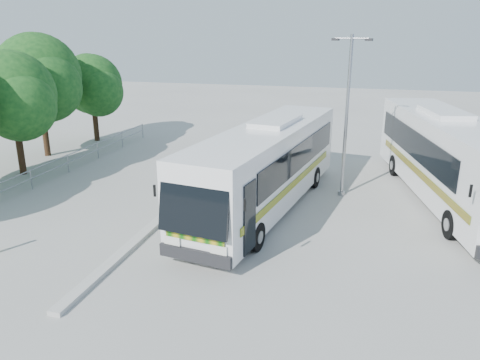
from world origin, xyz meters
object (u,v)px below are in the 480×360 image
(coach_main, at_px, (266,165))
(tree_far_d, at_px, (39,76))
(lamppost, at_px, (347,110))
(tree_far_c, at_px, (13,94))
(tree_far_e, at_px, (93,85))
(coach_adjacent, at_px, (449,157))

(coach_main, bearing_deg, tree_far_d, 169.43)
(coach_main, height_order, lamppost, lamppost)
(tree_far_c, relative_size, lamppost, 0.89)
(tree_far_c, relative_size, tree_far_e, 1.10)
(tree_far_c, distance_m, lamppost, 16.77)
(coach_adjacent, bearing_deg, tree_far_e, 150.99)
(coach_main, bearing_deg, tree_far_e, 154.37)
(tree_far_d, xyz_separation_m, lamppost, (17.93, -2.70, -0.81))
(tree_far_c, distance_m, coach_main, 13.93)
(tree_far_c, height_order, tree_far_d, tree_far_d)
(tree_far_d, height_order, coach_adjacent, tree_far_d)
(tree_far_e, bearing_deg, tree_far_d, -98.63)
(tree_far_d, height_order, lamppost, tree_far_d)
(tree_far_e, bearing_deg, coach_main, -34.62)
(tree_far_e, relative_size, lamppost, 0.82)
(tree_far_c, relative_size, coach_adjacent, 0.47)
(tree_far_d, bearing_deg, tree_far_e, 81.37)
(tree_far_d, xyz_separation_m, coach_main, (14.84, -5.27, -2.88))
(tree_far_e, height_order, lamppost, lamppost)
(tree_far_d, bearing_deg, lamppost, -8.58)
(tree_far_c, distance_m, coach_adjacent, 21.44)
(coach_adjacent, bearing_deg, tree_far_c, 172.13)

